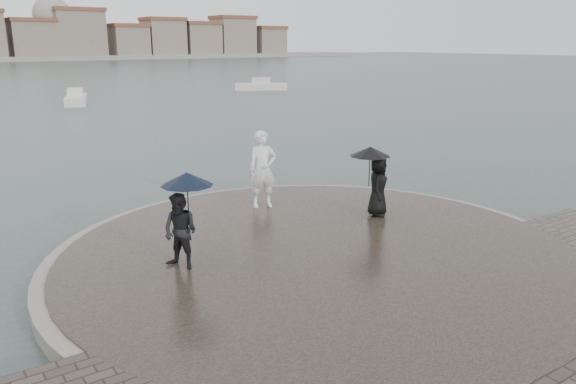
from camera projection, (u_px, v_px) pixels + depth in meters
ground at (434, 322)px, 10.42m from camera, size 400.00×400.00×0.00m
kerb_ring at (319, 257)px, 13.17m from camera, size 12.50×12.50×0.32m
quay_tip at (319, 256)px, 13.16m from camera, size 11.90×11.90×0.36m
statue at (263, 169)px, 16.19m from camera, size 0.94×0.76×2.24m
visitor_left at (182, 215)px, 11.81m from camera, size 1.27×1.16×2.04m
visitor_right at (376, 175)px, 15.35m from camera, size 1.29×1.12×1.95m
boats at (58, 98)px, 47.54m from camera, size 41.70×19.00×1.50m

